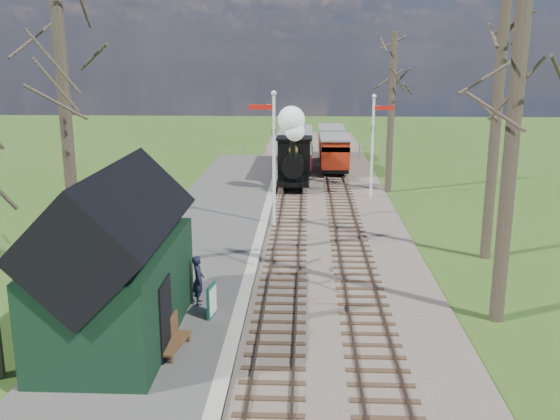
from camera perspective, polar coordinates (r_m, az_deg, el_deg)
The scene contains 18 objects.
distant_hills at distance 79.66m, azimuth 2.84°, elevation -3.52°, with size 114.40×48.00×22.02m.
ballast_bed at distance 34.48m, azimuth 3.30°, elevation 1.10°, with size 8.00×60.00×0.10m, color brown.
track_near at distance 34.47m, azimuth 1.14°, elevation 1.20°, with size 1.60×60.00×0.15m.
track_far at distance 34.51m, azimuth 5.46°, elevation 1.16°, with size 1.60×60.00×0.15m.
platform at distance 27.06m, azimuth -6.71°, elevation -2.47°, with size 5.00×44.00×0.20m, color #474442.
coping_strip at distance 26.79m, azimuth -1.84°, elevation -2.54°, with size 0.40×44.00×0.21m, color #B2AD9E.
station_shed at distance 17.29m, azimuth -14.76°, elevation -4.87°, with size 3.25×6.30×4.78m.
semaphore_near at distance 27.95m, azimuth -0.71°, elevation 5.55°, with size 1.22×0.24×6.22m.
semaphore_far at distance 34.08m, azimuth 8.59°, elevation 6.46°, with size 1.22×0.24×5.72m.
bare_trees at distance 21.86m, azimuth 3.97°, elevation 7.35°, with size 15.51×22.39×12.00m.
fence_line at distance 48.15m, azimuth 1.91°, elevation 5.40°, with size 12.60×0.08×1.00m.
locomotive at distance 36.48m, azimuth 1.23°, elevation 5.28°, with size 1.93×4.50×4.82m.
coach at distance 42.57m, azimuth 1.43°, elevation 5.73°, with size 2.25×7.71×2.37m.
red_carriage_a at distance 41.94m, azimuth 4.98°, elevation 5.25°, with size 1.90×4.71×2.00m.
red_carriage_b at distance 47.38m, azimuth 4.71°, elevation 6.26°, with size 1.90×4.71×2.00m.
sign_board at distance 18.64m, azimuth -6.26°, elevation -8.24°, with size 0.20×0.68×0.99m.
bench at distance 16.76m, azimuth -10.01°, elevation -11.39°, with size 0.66×1.53×0.85m.
person at distance 19.52m, azimuth -7.48°, elevation -6.36°, with size 0.56×0.37×1.55m, color black.
Camera 1 is at (0.78, -11.61, 7.71)m, focal length 40.00 mm.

